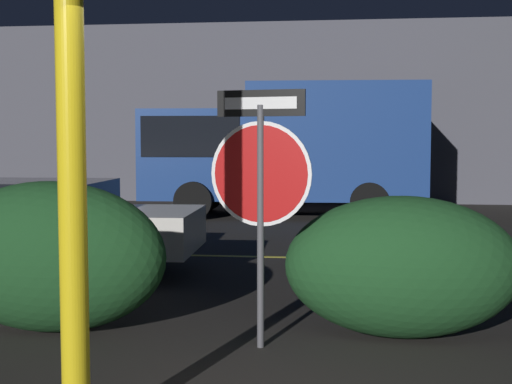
{
  "coord_description": "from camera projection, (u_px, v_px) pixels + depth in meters",
  "views": [
    {
      "loc": [
        0.24,
        -3.7,
        1.77
      ],
      "look_at": [
        -0.69,
        4.09,
        1.19
      ],
      "focal_mm": 50.0,
      "sensor_mm": 36.0,
      "label": 1
    }
  ],
  "objects": [
    {
      "name": "road_center_stripe",
      "position": [
        324.0,
        258.0,
        10.6
      ],
      "size": [
        39.29,
        0.12,
        0.01
      ],
      "primitive_type": "cube",
      "color": "gold",
      "rests_on": "ground_plane"
    },
    {
      "name": "hedge_bush_2",
      "position": [
        402.0,
        267.0,
        6.34
      ],
      "size": [
        2.09,
        1.07,
        1.27
      ],
      "primitive_type": "ellipsoid",
      "color": "#19421E",
      "rests_on": "ground_plane"
    },
    {
      "name": "passing_car_2",
      "position": [
        31.0,
        224.0,
        9.52
      ],
      "size": [
        4.65,
        1.99,
        1.22
      ],
      "rotation": [
        0.0,
        0.0,
        1.61
      ],
      "color": "silver",
      "rests_on": "ground_plane"
    },
    {
      "name": "stop_sign",
      "position": [
        261.0,
        173.0,
        5.96
      ],
      "size": [
        0.87,
        0.18,
        2.18
      ],
      "rotation": [
        0.0,
        0.0,
        -0.2
      ],
      "color": "#4C4C51",
      "rests_on": "ground_plane"
    },
    {
      "name": "building_backdrop",
      "position": [
        405.0,
        115.0,
        21.66
      ],
      "size": [
        26.7,
        4.87,
        4.99
      ],
      "primitive_type": "cube",
      "color": "#4C4C56",
      "rests_on": "ground_plane"
    },
    {
      "name": "delivery_truck",
      "position": [
        282.0,
        146.0,
        16.38
      ],
      "size": [
        6.46,
        2.55,
        3.02
      ],
      "rotation": [
        0.0,
        0.0,
        1.62
      ],
      "color": "navy",
      "rests_on": "ground_plane"
    },
    {
      "name": "hedge_bush_1",
      "position": [
        50.0,
        257.0,
        6.53
      ],
      "size": [
        2.17,
        1.01,
        1.39
      ],
      "primitive_type": "ellipsoid",
      "color": "#19421E",
      "rests_on": "ground_plane"
    },
    {
      "name": "yellow_pole_left",
      "position": [
        72.0,
        193.0,
        4.03
      ],
      "size": [
        0.16,
        0.16,
        2.93
      ],
      "primitive_type": "cylinder",
      "color": "yellow",
      "rests_on": "ground_plane"
    }
  ]
}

